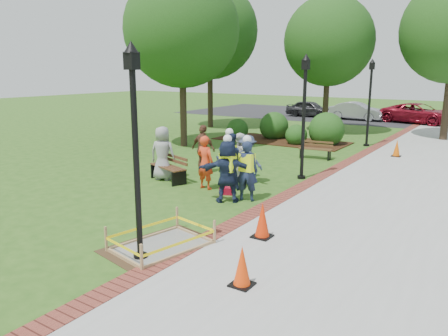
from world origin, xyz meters
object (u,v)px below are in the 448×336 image
Objects in this scene: wet_concrete_pad at (162,237)px; hivis_worker_b at (247,169)px; lamp_near at (135,138)px; hivis_worker_c at (229,159)px; cone_front at (242,267)px; hivis_worker_a at (227,169)px; bench_near at (168,173)px.

hivis_worker_b reaches higher than wet_concrete_pad.
hivis_worker_c is (-1.40, 5.48, -1.51)m from lamp_near.
cone_front is 5.11m from hivis_worker_a.
lamp_near reaches higher than cone_front.
bench_near is 0.89× the size of hivis_worker_b.
hivis_worker_b is 1.40m from hivis_worker_c.
bench_near is at bearing 171.77° from hivis_worker_b.
hivis_worker_c is (-1.13, 0.83, 0.01)m from hivis_worker_b.
cone_front is at bearing -55.21° from hivis_worker_c.
bench_near is 0.88× the size of hivis_worker_c.
bench_near is at bearing 140.08° from cone_front.
cone_front is at bearing -54.06° from hivis_worker_a.
hivis_worker_a is at bearing -135.24° from hivis_worker_b.
wet_concrete_pad is at bearing -79.74° from hivis_worker_a.
hivis_worker_a is (-0.65, 3.59, 0.74)m from wet_concrete_pad.
cone_front is 0.40× the size of hivis_worker_b.
lamp_near is 4.56m from hivis_worker_a.
cone_front is 0.39× the size of hivis_worker_c.
hivis_worker_c reaches higher than hivis_worker_b.
cone_front is (2.33, -0.52, 0.13)m from wet_concrete_pad.
cone_front is 6.53m from hivis_worker_c.
lamp_near is at bearing -54.55° from bench_near.
hivis_worker_a reaches higher than wet_concrete_pad.
hivis_worker_b is 0.99× the size of hivis_worker_c.
hivis_worker_a is at bearing -59.28° from hivis_worker_c.
bench_near reaches higher than cone_front.
hivis_worker_a is 0.57m from hivis_worker_b.
wet_concrete_pad is 3.40× the size of cone_front.
lamp_near reaches higher than hivis_worker_a.
bench_near is 0.87× the size of hivis_worker_a.
lamp_near is at bearing -176.44° from cone_front.
bench_near is 2.25× the size of cone_front.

